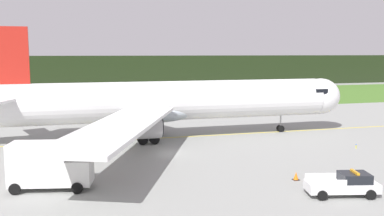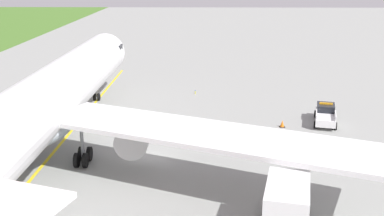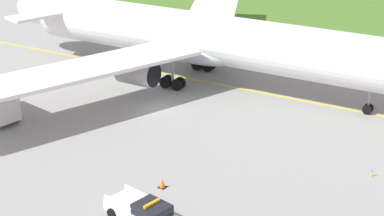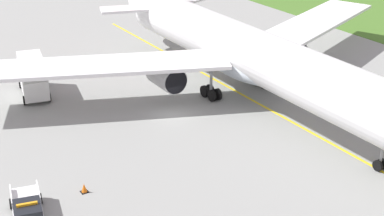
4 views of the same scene
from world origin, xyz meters
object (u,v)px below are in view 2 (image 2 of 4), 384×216
at_px(catering_truck, 287,209).
at_px(apron_cone, 282,124).
at_px(airliner, 49,101).
at_px(ops_pickup_truck, 325,114).

xyz_separation_m(catering_truck, apron_cone, (20.45, -3.21, -1.64)).
relative_size(airliner, catering_truck, 7.77).
height_order(airliner, apron_cone, airliner).
height_order(airliner, catering_truck, airliner).
relative_size(ops_pickup_truck, apron_cone, 8.18).
xyz_separation_m(airliner, apron_cone, (7.29, -21.10, -4.31)).
relative_size(ops_pickup_truck, catering_truck, 0.85).
bearing_deg(airliner, catering_truck, -126.34).
distance_m(airliner, catering_truck, 22.37).
distance_m(ops_pickup_truck, apron_cone, 4.93).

